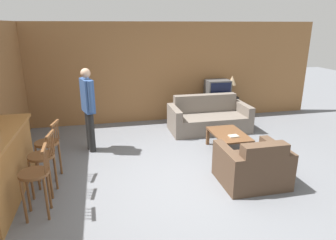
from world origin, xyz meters
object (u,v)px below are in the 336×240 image
(bar_chair_near, at_px, (36,179))
(armchair_near, at_px, (253,167))
(person_by_window, at_px, (88,105))
(bar_chair_mid, at_px, (43,161))
(table_lamp, at_px, (232,81))
(tv_unit, at_px, (217,108))
(bar_chair_far, at_px, (48,147))
(book_on_table, at_px, (234,136))
(coffee_table, at_px, (229,136))
(couch_far, at_px, (208,119))
(tv, at_px, (218,88))

(bar_chair_near, height_order, armchair_near, bar_chair_near)
(armchair_near, relative_size, person_by_window, 0.60)
(bar_chair_near, height_order, person_by_window, person_by_window)
(bar_chair_mid, height_order, table_lamp, table_lamp)
(bar_chair_mid, height_order, person_by_window, person_by_window)
(bar_chair_near, distance_m, tv_unit, 5.39)
(bar_chair_far, distance_m, book_on_table, 3.44)
(coffee_table, bearing_deg, bar_chair_near, -156.67)
(couch_far, height_order, tv, tv)
(bar_chair_mid, xyz_separation_m, person_by_window, (0.65, 1.61, 0.41))
(bar_chair_mid, distance_m, tv_unit, 5.04)
(bar_chair_far, relative_size, tv_unit, 0.92)
(tv, bearing_deg, tv_unit, 90.00)
(bar_chair_near, bearing_deg, couch_far, 39.26)
(couch_far, bearing_deg, bar_chair_mid, -146.70)
(bar_chair_far, bearing_deg, book_on_table, 2.95)
(coffee_table, bearing_deg, person_by_window, 165.94)
(bar_chair_far, bearing_deg, bar_chair_mid, -89.98)
(coffee_table, bearing_deg, tv, 74.92)
(tv_unit, bearing_deg, table_lamp, -0.00)
(bar_chair_far, bearing_deg, coffee_table, 6.31)
(bar_chair_near, distance_m, bar_chair_far, 1.10)
(couch_far, height_order, person_by_window, person_by_window)
(bar_chair_near, relative_size, book_on_table, 5.19)
(coffee_table, height_order, book_on_table, book_on_table)
(coffee_table, relative_size, book_on_table, 5.15)
(coffee_table, distance_m, tv_unit, 2.22)
(armchair_near, bearing_deg, tv, 78.17)
(bar_chair_mid, xyz_separation_m, book_on_table, (3.43, 0.71, -0.15))
(armchair_near, height_order, tv_unit, armchair_near)
(book_on_table, xyz_separation_m, table_lamp, (0.98, 2.34, 0.64))
(coffee_table, height_order, table_lamp, table_lamp)
(bar_chair_near, distance_m, person_by_window, 2.30)
(bar_chair_near, xyz_separation_m, bar_chair_mid, (-0.00, 0.56, 0.00))
(tv, bearing_deg, bar_chair_near, -137.88)
(bar_chair_mid, xyz_separation_m, table_lamp, (4.41, 3.06, 0.49))
(tv_unit, bearing_deg, bar_chair_mid, -142.58)
(coffee_table, xyz_separation_m, table_lamp, (0.99, 2.14, 0.71))
(tv_unit, distance_m, person_by_window, 3.70)
(tv_unit, bearing_deg, bar_chair_near, -137.86)
(person_by_window, bearing_deg, bar_chair_near, -106.69)
(bar_chair_far, height_order, tv, tv)
(bar_chair_mid, relative_size, book_on_table, 5.19)
(bar_chair_near, height_order, bar_chair_mid, same)
(bar_chair_mid, distance_m, table_lamp, 5.39)
(armchair_near, xyz_separation_m, book_on_table, (0.15, 1.10, 0.12))
(coffee_table, relative_size, tv_unit, 0.91)
(bar_chair_mid, distance_m, couch_far, 4.17)
(armchair_near, relative_size, coffee_table, 1.04)
(bar_chair_far, relative_size, tv, 1.60)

